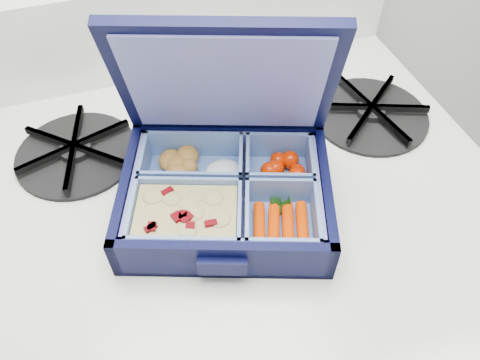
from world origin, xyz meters
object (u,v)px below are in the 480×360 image
object	(u,v)px
bento_box	(226,195)
fork	(270,116)
burner_grate	(371,110)
stove	(249,330)

from	to	relation	value
bento_box	fork	world-z (taller)	bento_box
bento_box	burner_grate	bearing A→B (deg)	40.72
bento_box	burner_grate	distance (m)	0.26
stove	bento_box	size ratio (longest dim) A/B	3.93
burner_grate	fork	world-z (taller)	burner_grate
fork	burner_grate	bearing A→B (deg)	31.97
stove	fork	world-z (taller)	fork
stove	burner_grate	distance (m)	0.51
burner_grate	stove	bearing A→B (deg)	-162.12
bento_box	fork	xyz separation A→B (m)	(0.11, 0.14, -0.02)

